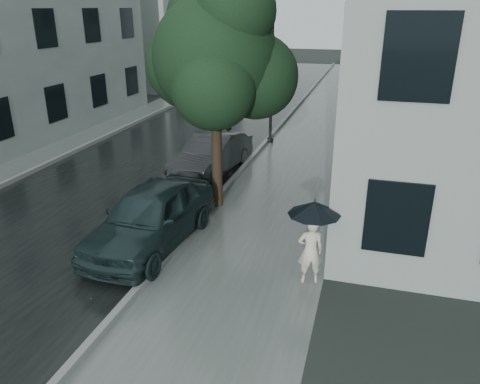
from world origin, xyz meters
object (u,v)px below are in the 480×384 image
(lamp_post, at_px, (268,75))
(car_near, at_px, (151,216))
(car_far, at_px, (212,155))
(pedestrian, at_px, (310,251))
(street_tree, at_px, (217,55))

(lamp_post, relative_size, car_near, 1.12)
(lamp_post, distance_m, car_far, 5.01)
(pedestrian, bearing_deg, car_near, -28.76)
(street_tree, xyz_separation_m, car_near, (-0.76, -2.84, -3.48))
(street_tree, distance_m, car_far, 4.47)
(car_near, bearing_deg, car_far, 97.17)
(street_tree, xyz_separation_m, lamp_post, (-0.16, 6.93, -1.42))
(pedestrian, xyz_separation_m, car_far, (-4.22, 5.99, -0.06))
(lamp_post, height_order, car_near, lamp_post)
(pedestrian, distance_m, car_far, 7.33)
(street_tree, bearing_deg, car_far, 113.56)
(lamp_post, bearing_deg, car_near, -112.47)
(car_far, bearing_deg, car_near, -79.02)
(pedestrian, bearing_deg, street_tree, -67.35)
(lamp_post, height_order, car_far, lamp_post)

